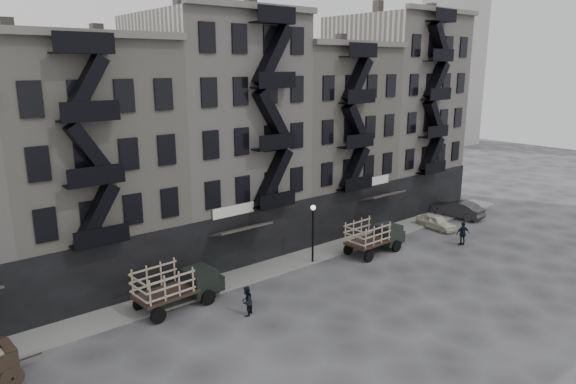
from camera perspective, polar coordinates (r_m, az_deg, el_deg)
ground at (r=32.96m, az=1.88°, el=-10.49°), size 140.00×140.00×0.00m
sidewalk at (r=35.59m, az=-2.15°, el=-8.45°), size 55.00×2.50×0.15m
building_midwest at (r=34.35m, az=-22.09°, el=2.64°), size 10.00×11.35×16.20m
building_center at (r=38.28m, az=-7.81°, el=6.12°), size 10.00×11.35×18.20m
building_mideast at (r=44.43m, az=3.31°, el=6.00°), size 10.00×11.35×16.20m
building_east at (r=51.52m, az=11.64°, el=8.51°), size 10.00×11.35×19.20m
lamp_post at (r=35.64m, az=2.79°, el=-3.79°), size 0.36×0.36×4.28m
stake_truck_west at (r=30.51m, az=-12.23°, el=-9.82°), size 5.35×2.47×2.62m
stake_truck_east at (r=38.64m, az=9.64°, el=-4.61°), size 5.18×2.26×2.57m
car_east at (r=45.60m, az=16.16°, el=-3.22°), size 1.69×3.66×1.22m
car_far at (r=49.55m, az=18.30°, el=-1.81°), size 2.02×4.87×1.57m
pedestrian_mid at (r=29.24m, az=-4.63°, el=-12.01°), size 1.05×0.99×1.70m
policeman at (r=42.10m, az=18.85°, el=-4.39°), size 1.17×0.89×1.85m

